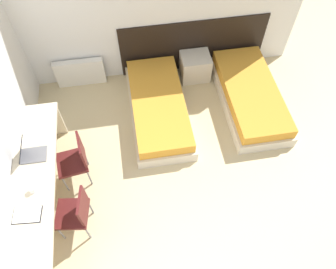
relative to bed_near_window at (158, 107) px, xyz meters
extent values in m
cube|color=white|center=(0.03, 1.08, 1.16)|extent=(5.17, 0.05, 2.70)
cube|color=black|center=(0.79, 1.04, 0.32)|extent=(2.61, 0.03, 1.03)
cube|color=beige|center=(0.00, 0.00, -0.09)|extent=(0.93, 2.01, 0.21)
cube|color=gold|center=(0.00, 0.00, 0.11)|extent=(0.85, 1.93, 0.19)
cube|color=beige|center=(1.58, 0.00, -0.09)|extent=(0.93, 2.01, 0.21)
cube|color=gold|center=(1.58, 0.00, 0.11)|extent=(0.85, 1.93, 0.19)
cube|color=beige|center=(0.79, 0.79, 0.05)|extent=(0.51, 0.43, 0.48)
cube|color=silver|center=(-1.26, 0.96, 0.07)|extent=(0.86, 0.12, 0.52)
cube|color=beige|center=(-1.78, -1.35, 0.54)|extent=(0.55, 2.51, 0.04)
cube|color=beige|center=(-1.78, -0.11, 0.16)|extent=(0.50, 0.04, 0.71)
cube|color=#511919|center=(-1.36, -0.98, 0.25)|extent=(0.46, 0.46, 0.05)
cube|color=#511919|center=(-1.18, -0.95, 0.48)|extent=(0.08, 0.37, 0.43)
cylinder|color=slate|center=(-1.51, -1.17, 0.01)|extent=(0.02, 0.02, 0.41)
cylinder|color=slate|center=(-1.56, -0.83, 0.01)|extent=(0.02, 0.02, 0.41)
cylinder|color=slate|center=(-1.17, -1.13, 0.01)|extent=(0.02, 0.02, 0.41)
cylinder|color=slate|center=(-1.22, -0.78, 0.01)|extent=(0.02, 0.02, 0.41)
cube|color=#511919|center=(-1.36, -1.73, 0.25)|extent=(0.46, 0.46, 0.05)
cube|color=#511919|center=(-1.18, -1.76, 0.48)|extent=(0.08, 0.37, 0.43)
cylinder|color=slate|center=(-1.56, -1.88, 0.01)|extent=(0.02, 0.02, 0.41)
cylinder|color=slate|center=(-1.51, -1.53, 0.01)|extent=(0.02, 0.02, 0.41)
cylinder|color=slate|center=(-1.22, -1.93, 0.01)|extent=(0.02, 0.02, 0.41)
cylinder|color=slate|center=(-1.17, -1.58, 0.01)|extent=(0.02, 0.02, 0.41)
cube|color=slate|center=(-1.78, -0.97, 0.57)|extent=(0.34, 0.24, 0.02)
cube|color=black|center=(-1.89, -0.97, 0.73)|extent=(0.14, 0.24, 0.31)
cube|color=black|center=(-1.81, -1.79, 0.56)|extent=(0.35, 0.24, 0.01)
cube|color=white|center=(-1.81, -1.79, 0.57)|extent=(0.33, 0.22, 0.01)
cylinder|color=white|center=(-1.76, -1.49, 0.60)|extent=(0.08, 0.08, 0.09)
camera|label=1|loc=(-0.40, -3.40, 4.26)|focal=35.00mm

